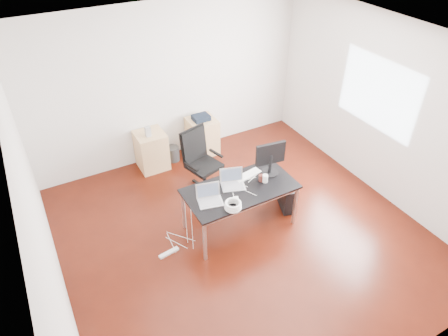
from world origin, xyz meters
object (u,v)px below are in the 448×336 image
filing_cabinet_left (152,150)px  pc_tower (287,196)px  office_chair (200,158)px  desk (240,191)px  filing_cabinet_right (202,136)px

filing_cabinet_left → pc_tower: filing_cabinet_left is taller
filing_cabinet_left → office_chair: bearing=-62.8°
desk → filing_cabinet_right: (0.40, 2.07, -0.33)m
filing_cabinet_left → pc_tower: (1.49, -2.05, -0.13)m
filing_cabinet_right → desk: bearing=-101.1°
desk → pc_tower: (0.88, 0.01, -0.46)m
desk → office_chair: (-0.11, 1.09, -0.07)m
filing_cabinet_left → filing_cabinet_right: (1.01, 0.00, 0.00)m
office_chair → pc_tower: size_ratio=2.40×
filing_cabinet_left → desk: bearing=-73.7°
filing_cabinet_left → filing_cabinet_right: 1.01m
pc_tower → filing_cabinet_right: bearing=122.7°
office_chair → filing_cabinet_right: bearing=46.5°
desk → office_chair: size_ratio=1.48×
office_chair → filing_cabinet_left: bearing=101.3°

